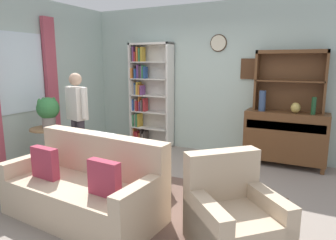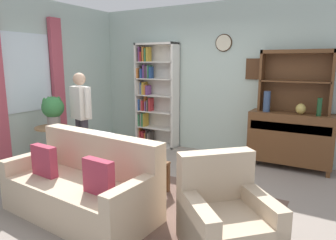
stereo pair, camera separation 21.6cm
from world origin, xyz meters
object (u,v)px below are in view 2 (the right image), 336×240
(bottle_wine, at_px, (319,107))
(plant_stand, at_px, (53,142))
(sideboard_hutch, at_px, (296,73))
(coffee_table, at_px, (135,167))
(sideboard, at_px, (290,138))
(couch_floral, at_px, (83,188))
(bookshelf, at_px, (154,95))
(vase_round, at_px, (301,109))
(potted_plant_large, at_px, (53,109))
(armchair_floral, at_px, (226,221))
(person_reading, at_px, (81,113))
(book_stack, at_px, (139,157))
(vase_tall, at_px, (267,101))

(bottle_wine, xyz_separation_m, plant_stand, (-3.79, -1.84, -0.63))
(sideboard_hutch, distance_m, coffee_table, 2.97)
(sideboard, bearing_deg, couch_floral, -122.42)
(bookshelf, distance_m, vase_round, 2.83)
(potted_plant_large, relative_size, coffee_table, 0.61)
(armchair_floral, bearing_deg, person_reading, 160.20)
(sideboard, xyz_separation_m, book_stack, (-1.62, -1.99, -0.04))
(sideboard, distance_m, sideboard_hutch, 1.06)
(armchair_floral, xyz_separation_m, potted_plant_large, (-3.24, 0.80, 0.69))
(bookshelf, relative_size, plant_stand, 3.05)
(bottle_wine, relative_size, couch_floral, 0.15)
(sideboard_hutch, relative_size, plant_stand, 1.60)
(plant_stand, xyz_separation_m, coffee_table, (1.76, -0.12, -0.07))
(vase_tall, xyz_separation_m, potted_plant_large, (-3.00, -1.80, -0.11))
(couch_floral, bearing_deg, bottle_wine, 51.42)
(vase_round, bearing_deg, bookshelf, 176.95)
(vase_round, height_order, bottle_wine, bottle_wine)
(vase_tall, bearing_deg, bottle_wine, -0.66)
(person_reading, bearing_deg, potted_plant_large, -151.78)
(vase_tall, bearing_deg, sideboard_hutch, 25.89)
(sideboard, xyz_separation_m, plant_stand, (-3.40, -1.93, -0.08))
(vase_tall, distance_m, person_reading, 3.05)
(bookshelf, height_order, couch_floral, bookshelf)
(vase_round, bearing_deg, potted_plant_large, -152.70)
(plant_stand, bearing_deg, sideboard, 29.64)
(couch_floral, distance_m, book_stack, 0.88)
(bookshelf, distance_m, plant_stand, 2.22)
(sideboard, xyz_separation_m, potted_plant_large, (-3.39, -1.88, 0.47))
(bottle_wine, relative_size, armchair_floral, 0.26)
(plant_stand, relative_size, coffee_table, 0.86)
(vase_round, bearing_deg, coffee_table, -131.54)
(sideboard_hutch, bearing_deg, potted_plant_large, -149.55)
(plant_stand, height_order, potted_plant_large, potted_plant_large)
(vase_round, distance_m, coffee_table, 2.73)
(potted_plant_large, xyz_separation_m, coffee_table, (1.76, -0.17, -0.62))
(armchair_floral, height_order, person_reading, person_reading)
(sideboard, relative_size, couch_floral, 0.70)
(bookshelf, bearing_deg, plant_stand, -109.05)
(couch_floral, bearing_deg, potted_plant_large, 149.18)
(sideboard_hutch, relative_size, vase_round, 6.47)
(bottle_wine, distance_m, armchair_floral, 2.76)
(armchair_floral, relative_size, coffee_table, 1.35)
(vase_round, xyz_separation_m, plant_stand, (-3.53, -1.87, -0.58))
(sideboard_hutch, distance_m, bottle_wine, 0.67)
(vase_tall, relative_size, couch_floral, 0.18)
(sideboard_hutch, distance_m, couch_floral, 3.67)
(bottle_wine, bearing_deg, coffee_table, -135.81)
(vase_tall, distance_m, couch_floral, 3.19)
(bottle_wine, height_order, potted_plant_large, bottle_wine)
(armchair_floral, height_order, plant_stand, armchair_floral)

